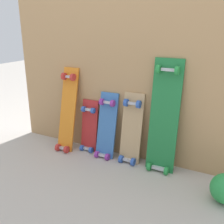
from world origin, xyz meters
name	(u,v)px	position (x,y,z in m)	size (l,w,h in m)	color
ground_plane	(115,155)	(0.00, 0.00, 0.00)	(12.00, 12.00, 0.00)	#B2AAA0
plywood_wall_panel	(119,68)	(0.00, 0.07, 0.81)	(2.20, 0.04, 1.62)	tan
skateboard_orange	(67,113)	(-0.49, -0.07, 0.36)	(0.17, 0.26, 0.85)	orange
skateboard_red	(89,129)	(-0.28, 0.00, 0.21)	(0.17, 0.14, 0.56)	#B22626
skateboard_blue	(106,129)	(-0.08, -0.04, 0.26)	(0.18, 0.20, 0.66)	#386BAD
skateboard_natural	(131,132)	(0.17, -0.03, 0.28)	(0.19, 0.19, 0.68)	tan
skateboard_green	(164,120)	(0.45, -0.03, 0.43)	(0.24, 0.20, 0.99)	#1E7238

